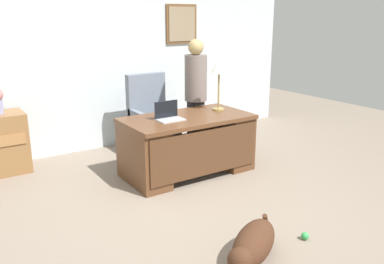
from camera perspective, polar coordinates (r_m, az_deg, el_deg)
The scene contains 9 objects.
ground_plane at distance 4.48m, azimuth 0.51°, elevation -10.47°, with size 12.00×12.00×0.00m, color gray.
back_wall at distance 6.36m, azimuth -12.80°, elevation 9.84°, with size 7.00×0.16×2.70m.
desk at distance 5.24m, azimuth -0.50°, elevation -1.60°, with size 1.63×0.87×0.76m.
armchair at distance 6.05m, azimuth -5.69°, elevation 1.77°, with size 0.60×0.59×1.18m.
person_standing at distance 5.92m, azimuth 0.53°, elevation 5.04°, with size 0.32×0.32×1.68m.
dog_lying at distance 3.56m, azimuth 8.48°, elevation -15.30°, with size 0.78×0.61×0.30m.
laptop at distance 5.01m, azimuth -3.29°, elevation 2.36°, with size 0.32×0.22×0.22m.
desk_lamp at distance 5.44m, azimuth 3.80°, elevation 8.69°, with size 0.22×0.22×0.68m.
dog_toy_ball at distance 4.02m, azimuth 15.53°, elevation -13.84°, with size 0.07×0.07×0.07m, color green.
Camera 1 is at (-2.24, -3.32, 2.00)m, focal length 38.11 mm.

